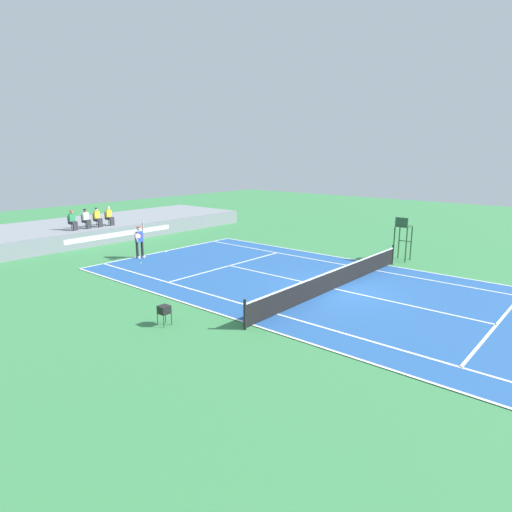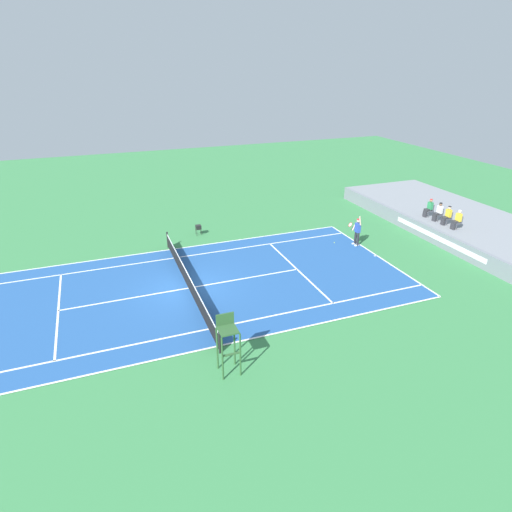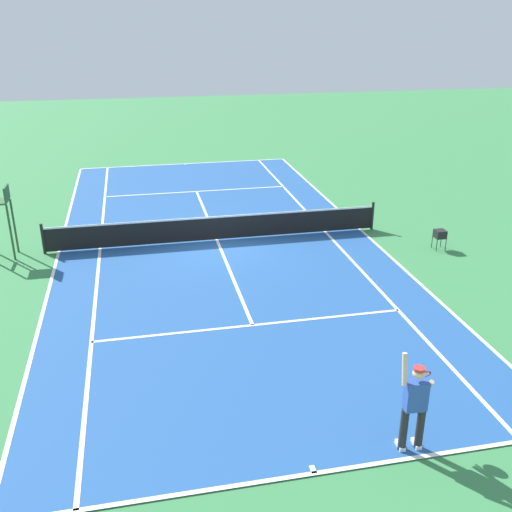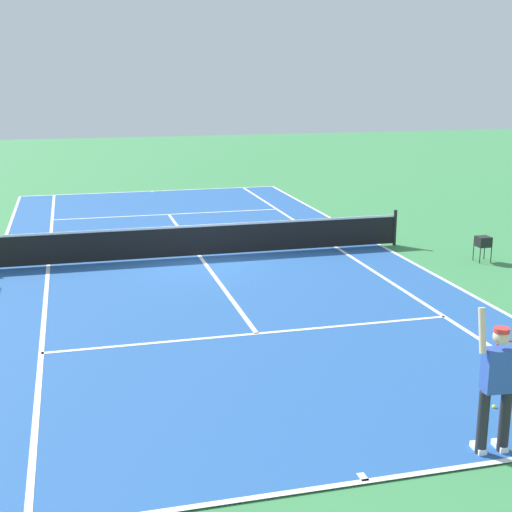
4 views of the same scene
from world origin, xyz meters
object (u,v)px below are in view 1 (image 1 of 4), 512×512
(spectator_seated_3, at_px, (109,216))
(spectator_seated_0, at_px, (73,221))
(spectator_seated_2, at_px, (98,218))
(tennis_ball, at_px, (141,263))
(ball_hopper, at_px, (164,309))
(umpire_chair, at_px, (403,233))
(spectator_seated_1, at_px, (86,219))
(tennis_player, at_px, (139,241))

(spectator_seated_3, bearing_deg, spectator_seated_0, 180.00)
(spectator_seated_2, distance_m, tennis_ball, 7.78)
(ball_hopper, bearing_deg, umpire_chair, -9.36)
(spectator_seated_1, height_order, tennis_player, spectator_seated_1)
(spectator_seated_1, xyz_separation_m, tennis_ball, (-1.06, -7.38, -1.59))
(tennis_ball, height_order, ball_hopper, ball_hopper)
(spectator_seated_3, height_order, umpire_chair, umpire_chair)
(spectator_seated_0, height_order, ball_hopper, spectator_seated_0)
(umpire_chair, bearing_deg, spectator_seated_0, 118.62)
(spectator_seated_0, height_order, spectator_seated_3, same)
(spectator_seated_2, relative_size, umpire_chair, 0.52)
(spectator_seated_1, relative_size, spectator_seated_3, 1.00)
(spectator_seated_3, relative_size, umpire_chair, 0.52)
(spectator_seated_0, bearing_deg, tennis_player, -84.02)
(ball_hopper, bearing_deg, spectator_seated_0, 72.62)
(spectator_seated_2, xyz_separation_m, tennis_player, (-1.10, -6.23, -0.63))
(tennis_player, distance_m, tennis_ball, 1.69)
(spectator_seated_2, relative_size, tennis_player, 0.61)
(spectator_seated_3, distance_m, umpire_chair, 19.20)
(spectator_seated_2, height_order, tennis_player, spectator_seated_2)
(spectator_seated_1, height_order, spectator_seated_3, same)
(spectator_seated_0, relative_size, spectator_seated_2, 1.00)
(spectator_seated_3, xyz_separation_m, tennis_player, (-1.98, -6.23, -0.63))
(tennis_ball, height_order, umpire_chair, umpire_chair)
(spectator_seated_1, xyz_separation_m, spectator_seated_3, (1.70, 0.00, 0.00))
(spectator_seated_2, bearing_deg, umpire_chair, -65.89)
(spectator_seated_0, distance_m, spectator_seated_1, 0.93)
(spectator_seated_2, distance_m, tennis_player, 6.36)
(tennis_player, bearing_deg, spectator_seated_2, 79.99)
(spectator_seated_1, relative_size, spectator_seated_2, 1.00)
(umpire_chair, bearing_deg, spectator_seated_1, 116.26)
(spectator_seated_0, xyz_separation_m, spectator_seated_3, (2.64, 0.00, 0.00))
(spectator_seated_2, distance_m, spectator_seated_3, 0.88)
(spectator_seated_0, relative_size, ball_hopper, 1.81)
(spectator_seated_1, relative_size, umpire_chair, 0.52)
(spectator_seated_3, xyz_separation_m, tennis_ball, (-2.76, -7.38, -1.59))
(spectator_seated_0, distance_m, ball_hopper, 16.21)
(spectator_seated_1, relative_size, tennis_ball, 18.60)
(spectator_seated_2, bearing_deg, tennis_ball, -104.27)
(umpire_chair, height_order, ball_hopper, umpire_chair)
(spectator_seated_3, bearing_deg, spectator_seated_2, 180.00)
(spectator_seated_3, relative_size, ball_hopper, 1.81)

